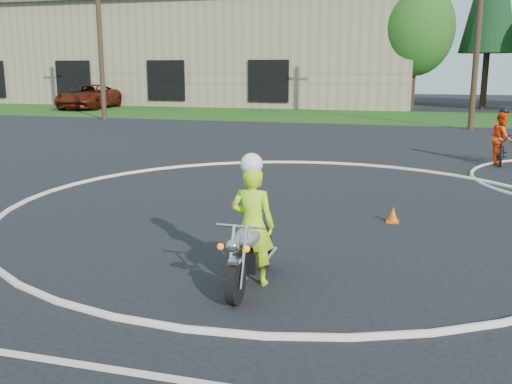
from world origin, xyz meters
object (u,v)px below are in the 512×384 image
(rider_primary_grp, at_px, (253,222))
(rider_second_grp, at_px, (501,144))
(pickup_grp, at_px, (89,97))
(primary_motorcycle, at_px, (250,253))

(rider_primary_grp, height_order, rider_second_grp, rider_primary_grp)
(pickup_grp, bearing_deg, rider_primary_grp, -61.77)
(primary_motorcycle, distance_m, rider_primary_grp, 0.43)
(rider_second_grp, height_order, pickup_grp, rider_second_grp)
(primary_motorcycle, relative_size, rider_second_grp, 0.99)
(primary_motorcycle, xyz_separation_m, pickup_grp, (-21.06, 30.13, 0.39))
(primary_motorcycle, height_order, rider_primary_grp, rider_primary_grp)
(rider_second_grp, bearing_deg, pickup_grp, 149.14)
(rider_primary_grp, relative_size, pickup_grp, 0.28)
(primary_motorcycle, bearing_deg, pickup_grp, 125.40)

